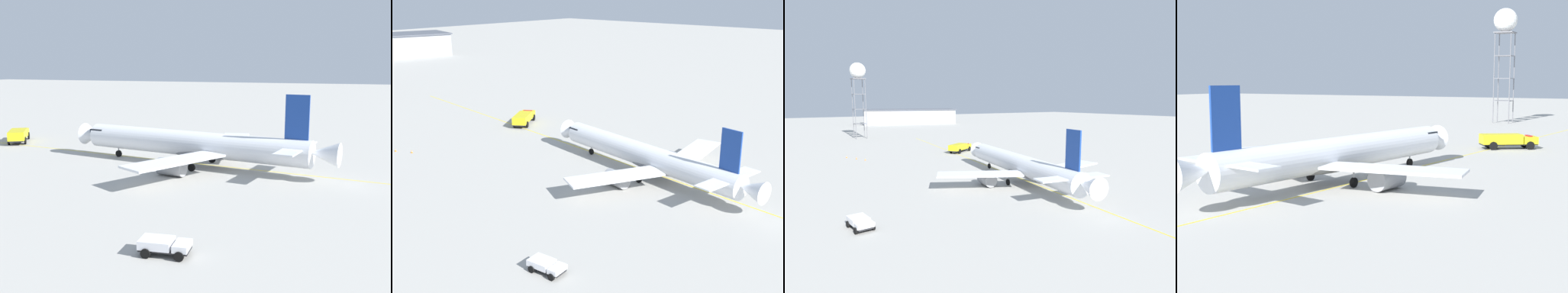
# 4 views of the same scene
# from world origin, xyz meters

# --- Properties ---
(ground_plane) EXTENTS (600.00, 600.00, 0.00)m
(ground_plane) POSITION_xyz_m (0.00, 0.00, 0.00)
(ground_plane) COLOR #ADAAA3
(airliner_main) EXTENTS (42.15, 33.05, 11.11)m
(airliner_main) POSITION_xyz_m (5.46, -1.40, 3.13)
(airliner_main) COLOR white
(airliner_main) RESTS_ON ground_plane
(fire_tender_truck) EXTENTS (7.58, 9.45, 2.50)m
(fire_tender_truck) POSITION_xyz_m (44.72, -10.12, 1.53)
(fire_tender_truck) COLOR #232326
(fire_tender_truck) RESTS_ON ground_plane
(pushback_tug_truck) EXTENTS (4.25, 2.71, 1.30)m
(pushback_tug_truck) POSITION_xyz_m (-2.83, 29.90, 0.80)
(pushback_tug_truck) COLOR #232326
(pushback_tug_truck) RESTS_ON ground_plane
(taxiway_centreline) EXTENTS (163.62, 21.09, 0.01)m
(taxiway_centreline) POSITION_xyz_m (5.59, -3.01, 0.00)
(taxiway_centreline) COLOR yellow
(taxiway_centreline) RESTS_ON ground_plane
(safety_cone_near) EXTENTS (0.36, 0.36, 0.55)m
(safety_cone_near) POSITION_xyz_m (45.17, 17.39, 0.28)
(safety_cone_near) COLOR orange
(safety_cone_near) RESTS_ON ground_plane
(safety_cone_mid) EXTENTS (0.36, 0.36, 0.55)m
(safety_cone_mid) POSITION_xyz_m (48.28, 18.89, 0.28)
(safety_cone_mid) COLOR orange
(safety_cone_mid) RESTS_ON ground_plane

